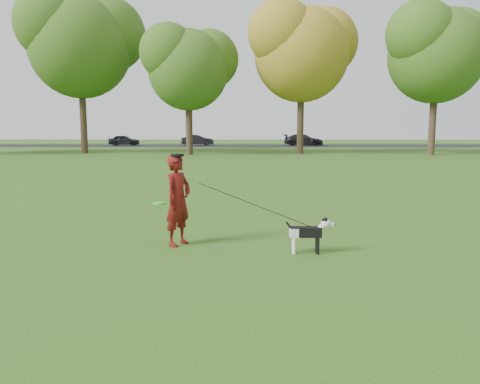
{
  "coord_description": "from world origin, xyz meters",
  "views": [
    {
      "loc": [
        -0.18,
        -7.91,
        2.09
      ],
      "look_at": [
        -0.23,
        0.02,
        0.95
      ],
      "focal_mm": 35.0,
      "sensor_mm": 36.0,
      "label": 1
    }
  ],
  "objects_px": {
    "car_mid": "(197,140)",
    "car_left": "(124,140)",
    "car_right": "(304,140)",
    "dog": "(310,231)",
    "man": "(178,200)"
  },
  "relations": [
    {
      "from": "dog",
      "to": "car_left",
      "type": "relative_size",
      "value": 0.26
    },
    {
      "from": "man",
      "to": "car_mid",
      "type": "xyz_separation_m",
      "value": [
        -3.55,
        39.9,
        -0.24
      ]
    },
    {
      "from": "car_left",
      "to": "car_mid",
      "type": "height_order",
      "value": "car_mid"
    },
    {
      "from": "car_left",
      "to": "car_mid",
      "type": "distance_m",
      "value": 7.47
    },
    {
      "from": "car_mid",
      "to": "car_left",
      "type": "bearing_deg",
      "value": 77.19
    },
    {
      "from": "man",
      "to": "dog",
      "type": "bearing_deg",
      "value": -73.06
    },
    {
      "from": "car_left",
      "to": "car_right",
      "type": "height_order",
      "value": "car_right"
    },
    {
      "from": "man",
      "to": "dog",
      "type": "xyz_separation_m",
      "value": [
        2.22,
        -0.55,
        -0.42
      ]
    },
    {
      "from": "man",
      "to": "car_left",
      "type": "xyz_separation_m",
      "value": [
        -11.02,
        39.9,
        -0.24
      ]
    },
    {
      "from": "car_right",
      "to": "car_left",
      "type": "bearing_deg",
      "value": 102.64
    },
    {
      "from": "dog",
      "to": "car_mid",
      "type": "relative_size",
      "value": 0.25
    },
    {
      "from": "man",
      "to": "dog",
      "type": "relative_size",
      "value": 1.97
    },
    {
      "from": "dog",
      "to": "car_left",
      "type": "height_order",
      "value": "car_left"
    },
    {
      "from": "dog",
      "to": "car_mid",
      "type": "height_order",
      "value": "car_mid"
    },
    {
      "from": "dog",
      "to": "car_right",
      "type": "distance_m",
      "value": 40.77
    }
  ]
}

